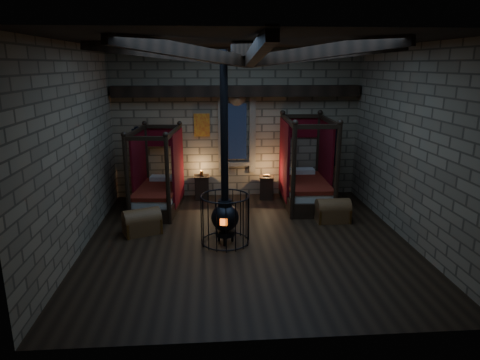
{
  "coord_description": "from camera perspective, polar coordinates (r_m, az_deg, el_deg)",
  "views": [
    {
      "loc": [
        -0.81,
        -8.71,
        3.78
      ],
      "look_at": [
        -0.12,
        0.6,
        1.24
      ],
      "focal_mm": 32.0,
      "sensor_mm": 36.0,
      "label": 1
    }
  ],
  "objects": [
    {
      "name": "nightstand_right",
      "position": [
        12.34,
        3.55,
        -0.99
      ],
      "size": [
        0.46,
        0.45,
        0.72
      ],
      "rotation": [
        0.0,
        0.0,
        -0.13
      ],
      "color": "black",
      "rests_on": "ground"
    },
    {
      "name": "stove",
      "position": [
        9.22,
        -2.01,
        -4.68
      ],
      "size": [
        1.06,
        1.06,
        4.05
      ],
      "rotation": [
        0.0,
        0.0,
        -0.15
      ],
      "color": "black",
      "rests_on": "ground"
    },
    {
      "name": "room",
      "position": [
        8.84,
        1.07,
        15.0
      ],
      "size": [
        7.02,
        7.02,
        4.29
      ],
      "color": "black",
      "rests_on": "ground"
    },
    {
      "name": "trunk_right",
      "position": [
        10.83,
        12.26,
        -4.07
      ],
      "size": [
        0.82,
        0.53,
        0.59
      ],
      "rotation": [
        0.0,
        0.0,
        0.01
      ],
      "color": "brown",
      "rests_on": "ground"
    },
    {
      "name": "nightstand_left",
      "position": [
        12.34,
        -5.12,
        -0.93
      ],
      "size": [
        0.44,
        0.43,
        0.84
      ],
      "rotation": [
        0.0,
        0.0,
        0.03
      ],
      "color": "black",
      "rests_on": "ground"
    },
    {
      "name": "trunk_left",
      "position": [
        10.1,
        -12.93,
        -5.52
      ],
      "size": [
        0.95,
        0.79,
        0.6
      ],
      "rotation": [
        0.0,
        0.0,
        0.39
      ],
      "color": "brown",
      "rests_on": "ground"
    },
    {
      "name": "bed_left",
      "position": [
        11.57,
        -10.87,
        -1.35
      ],
      "size": [
        1.29,
        2.16,
        2.15
      ],
      "rotation": [
        0.0,
        0.0,
        -0.1
      ],
      "color": "black",
      "rests_on": "ground"
    },
    {
      "name": "bed_right",
      "position": [
        11.92,
        8.71,
        -0.48
      ],
      "size": [
        1.28,
        2.32,
        2.38
      ],
      "rotation": [
        0.0,
        0.0,
        -0.03
      ],
      "color": "black",
      "rests_on": "ground"
    }
  ]
}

